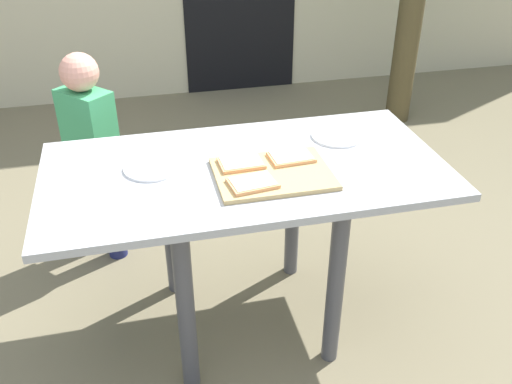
{
  "coord_description": "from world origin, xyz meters",
  "views": [
    {
      "loc": [
        -0.37,
        -1.75,
        1.74
      ],
      "look_at": [
        0.04,
        0.0,
        0.64
      ],
      "focal_mm": 39.4,
      "sensor_mm": 36.0,
      "label": 1
    }
  ],
  "objects_px": {
    "cutting_board": "(273,174)",
    "pizza_slice_near_left": "(253,183)",
    "pizza_slice_far_right": "(291,157)",
    "pizza_slice_far_left": "(241,163)",
    "plate_white_left": "(153,167)",
    "dining_table": "(245,194)",
    "child_left": "(92,147)",
    "plate_white_right": "(338,136)"
  },
  "relations": [
    {
      "from": "pizza_slice_far_left",
      "to": "pizza_slice_near_left",
      "type": "xyz_separation_m",
      "value": [
        0.01,
        -0.15,
        0.0
      ]
    },
    {
      "from": "cutting_board",
      "to": "plate_white_left",
      "type": "height_order",
      "value": "cutting_board"
    },
    {
      "from": "dining_table",
      "to": "pizza_slice_near_left",
      "type": "relative_size",
      "value": 8.51
    },
    {
      "from": "cutting_board",
      "to": "pizza_slice_far_right",
      "type": "relative_size",
      "value": 2.47
    },
    {
      "from": "cutting_board",
      "to": "pizza_slice_far_right",
      "type": "height_order",
      "value": "pizza_slice_far_right"
    },
    {
      "from": "pizza_slice_far_right",
      "to": "pizza_slice_far_left",
      "type": "bearing_deg",
      "value": -179.18
    },
    {
      "from": "pizza_slice_far_left",
      "to": "plate_white_left",
      "type": "relative_size",
      "value": 0.78
    },
    {
      "from": "plate_white_left",
      "to": "child_left",
      "type": "height_order",
      "value": "child_left"
    },
    {
      "from": "child_left",
      "to": "pizza_slice_far_right",
      "type": "bearing_deg",
      "value": -41.41
    },
    {
      "from": "dining_table",
      "to": "plate_white_right",
      "type": "xyz_separation_m",
      "value": [
        0.41,
        0.16,
        0.12
      ]
    },
    {
      "from": "plate_white_left",
      "to": "pizza_slice_far_left",
      "type": "bearing_deg",
      "value": -13.62
    },
    {
      "from": "plate_white_right",
      "to": "child_left",
      "type": "bearing_deg",
      "value": 153.5
    },
    {
      "from": "pizza_slice_near_left",
      "to": "plate_white_right",
      "type": "xyz_separation_m",
      "value": [
        0.42,
        0.32,
        -0.02
      ]
    },
    {
      "from": "dining_table",
      "to": "child_left",
      "type": "distance_m",
      "value": 0.87
    },
    {
      "from": "pizza_slice_far_left",
      "to": "child_left",
      "type": "xyz_separation_m",
      "value": [
        -0.56,
        0.66,
        -0.2
      ]
    },
    {
      "from": "cutting_board",
      "to": "plate_white_right",
      "type": "height_order",
      "value": "cutting_board"
    },
    {
      "from": "cutting_board",
      "to": "pizza_slice_near_left",
      "type": "relative_size",
      "value": 2.37
    },
    {
      "from": "pizza_slice_far_right",
      "to": "pizza_slice_near_left",
      "type": "height_order",
      "value": "same"
    },
    {
      "from": "pizza_slice_far_left",
      "to": "plate_white_right",
      "type": "bearing_deg",
      "value": 21.29
    },
    {
      "from": "dining_table",
      "to": "pizza_slice_far_left",
      "type": "xyz_separation_m",
      "value": [
        -0.02,
        -0.01,
        0.14
      ]
    },
    {
      "from": "dining_table",
      "to": "pizza_slice_far_left",
      "type": "relative_size",
      "value": 8.99
    },
    {
      "from": "cutting_board",
      "to": "pizza_slice_far_right",
      "type": "distance_m",
      "value": 0.12
    },
    {
      "from": "pizza_slice_far_left",
      "to": "plate_white_right",
      "type": "height_order",
      "value": "pizza_slice_far_left"
    },
    {
      "from": "dining_table",
      "to": "plate_white_left",
      "type": "bearing_deg",
      "value": 168.92
    },
    {
      "from": "cutting_board",
      "to": "pizza_slice_near_left",
      "type": "xyz_separation_m",
      "value": [
        -0.09,
        -0.07,
        0.02
      ]
    },
    {
      "from": "cutting_board",
      "to": "pizza_slice_far_right",
      "type": "xyz_separation_m",
      "value": [
        0.09,
        0.08,
        0.02
      ]
    },
    {
      "from": "pizza_slice_near_left",
      "to": "dining_table",
      "type": "bearing_deg",
      "value": 87.02
    },
    {
      "from": "cutting_board",
      "to": "plate_white_right",
      "type": "relative_size",
      "value": 1.94
    },
    {
      "from": "plate_white_left",
      "to": "cutting_board",
      "type": "bearing_deg",
      "value": -20.16
    },
    {
      "from": "cutting_board",
      "to": "pizza_slice_far_left",
      "type": "bearing_deg",
      "value": 142.54
    },
    {
      "from": "pizza_slice_near_left",
      "to": "child_left",
      "type": "height_order",
      "value": "child_left"
    },
    {
      "from": "dining_table",
      "to": "child_left",
      "type": "height_order",
      "value": "child_left"
    },
    {
      "from": "pizza_slice_far_right",
      "to": "plate_white_right",
      "type": "distance_m",
      "value": 0.29
    },
    {
      "from": "cutting_board",
      "to": "pizza_slice_near_left",
      "type": "height_order",
      "value": "pizza_slice_near_left"
    },
    {
      "from": "pizza_slice_far_right",
      "to": "pizza_slice_near_left",
      "type": "xyz_separation_m",
      "value": [
        -0.18,
        -0.15,
        0.0
      ]
    },
    {
      "from": "dining_table",
      "to": "child_left",
      "type": "xyz_separation_m",
      "value": [
        -0.58,
        0.65,
        -0.06
      ]
    },
    {
      "from": "pizza_slice_far_right",
      "to": "cutting_board",
      "type": "bearing_deg",
      "value": -139.26
    },
    {
      "from": "pizza_slice_far_right",
      "to": "plate_white_right",
      "type": "bearing_deg",
      "value": 34.21
    },
    {
      "from": "cutting_board",
      "to": "child_left",
      "type": "bearing_deg",
      "value": 131.74
    },
    {
      "from": "pizza_slice_far_right",
      "to": "pizza_slice_near_left",
      "type": "relative_size",
      "value": 0.96
    },
    {
      "from": "cutting_board",
      "to": "plate_white_left",
      "type": "relative_size",
      "value": 1.94
    },
    {
      "from": "pizza_slice_far_right",
      "to": "child_left",
      "type": "distance_m",
      "value": 1.02
    }
  ]
}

